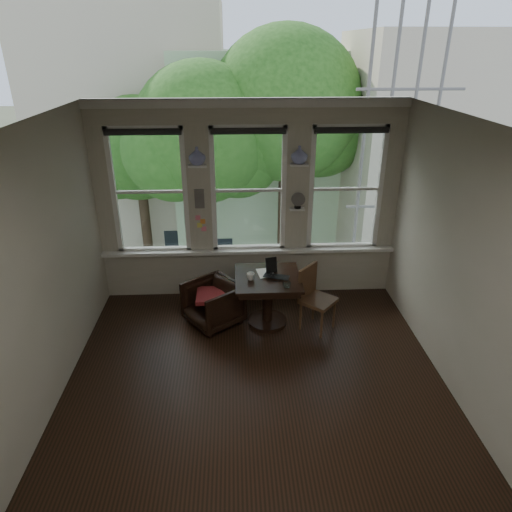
{
  "coord_description": "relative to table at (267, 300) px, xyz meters",
  "views": [
    {
      "loc": [
        -0.21,
        -4.29,
        3.67
      ],
      "look_at": [
        0.04,
        0.9,
        1.25
      ],
      "focal_mm": 32.0,
      "sensor_mm": 36.0,
      "label": 1
    }
  ],
  "objects": [
    {
      "name": "ground",
      "position": [
        -0.23,
        -1.27,
        -0.38
      ],
      "size": [
        4.5,
        4.5,
        0.0
      ],
      "primitive_type": "plane",
      "color": "black",
      "rests_on": "ground"
    },
    {
      "name": "ceiling",
      "position": [
        -0.23,
        -1.27,
        2.62
      ],
      "size": [
        4.5,
        4.5,
        0.0
      ],
      "primitive_type": "plane",
      "rotation": [
        3.14,
        0.0,
        0.0
      ],
      "color": "silver",
      "rests_on": "ground"
    },
    {
      "name": "wall_back",
      "position": [
        -0.23,
        0.98,
        1.12
      ],
      "size": [
        4.5,
        0.0,
        4.5
      ],
      "primitive_type": "plane",
      "rotation": [
        1.57,
        0.0,
        0.0
      ],
      "color": "beige",
      "rests_on": "ground"
    },
    {
      "name": "wall_front",
      "position": [
        -0.23,
        -3.52,
        1.12
      ],
      "size": [
        4.5,
        0.0,
        4.5
      ],
      "primitive_type": "plane",
      "rotation": [
        -1.57,
        0.0,
        0.0
      ],
      "color": "beige",
      "rests_on": "ground"
    },
    {
      "name": "wall_left",
      "position": [
        -2.48,
        -1.27,
        1.12
      ],
      "size": [
        0.0,
        4.5,
        4.5
      ],
      "primitive_type": "plane",
      "rotation": [
        1.57,
        0.0,
        1.57
      ],
      "color": "beige",
      "rests_on": "ground"
    },
    {
      "name": "wall_right",
      "position": [
        2.02,
        -1.27,
        1.12
      ],
      "size": [
        0.0,
        4.5,
        4.5
      ],
      "primitive_type": "plane",
      "rotation": [
        1.57,
        0.0,
        -1.57
      ],
      "color": "beige",
      "rests_on": "ground"
    },
    {
      "name": "window_left",
      "position": [
        -1.68,
        0.98,
        1.32
      ],
      "size": [
        1.1,
        0.12,
        1.9
      ],
      "primitive_type": null,
      "color": "white",
      "rests_on": "ground"
    },
    {
      "name": "window_center",
      "position": [
        -0.23,
        0.98,
        1.32
      ],
      "size": [
        1.1,
        0.12,
        1.9
      ],
      "primitive_type": null,
      "color": "white",
      "rests_on": "ground"
    },
    {
      "name": "window_right",
      "position": [
        1.22,
        0.98,
        1.32
      ],
      "size": [
        1.1,
        0.12,
        1.9
      ],
      "primitive_type": null,
      "color": "white",
      "rests_on": "ground"
    },
    {
      "name": "shelf_left",
      "position": [
        -0.95,
        0.88,
        1.73
      ],
      "size": [
        0.26,
        0.16,
        0.03
      ],
      "primitive_type": "cube",
      "color": "white",
      "rests_on": "ground"
    },
    {
      "name": "shelf_right",
      "position": [
        0.5,
        0.88,
        1.73
      ],
      "size": [
        0.26,
        0.16,
        0.03
      ],
      "primitive_type": "cube",
      "color": "white",
      "rests_on": "ground"
    },
    {
      "name": "intercom",
      "position": [
        -0.95,
        0.91,
        1.23
      ],
      "size": [
        0.14,
        0.06,
        0.28
      ],
      "primitive_type": "cube",
      "color": "#59544F",
      "rests_on": "ground"
    },
    {
      "name": "sticky_notes",
      "position": [
        -0.95,
        0.91,
        0.88
      ],
      "size": [
        0.16,
        0.01,
        0.24
      ],
      "primitive_type": null,
      "color": "pink",
      "rests_on": "ground"
    },
    {
      "name": "desk_fan",
      "position": [
        0.5,
        0.86,
        1.16
      ],
      "size": [
        0.2,
        0.2,
        0.24
      ],
      "primitive_type": null,
      "color": "#59544F",
      "rests_on": "ground"
    },
    {
      "name": "vase_left",
      "position": [
        -0.95,
        0.88,
        1.86
      ],
      "size": [
        0.24,
        0.24,
        0.25
      ],
      "primitive_type": "imported",
      "color": "white",
      "rests_on": "shelf_left"
    },
    {
      "name": "vase_right",
      "position": [
        0.5,
        0.88,
        1.86
      ],
      "size": [
        0.24,
        0.24,
        0.25
      ],
      "primitive_type": "imported",
      "color": "white",
      "rests_on": "shelf_right"
    },
    {
      "name": "table",
      "position": [
        0.0,
        0.0,
        0.0
      ],
      "size": [
        0.9,
        0.9,
        0.75
      ],
      "primitive_type": null,
      "color": "black",
      "rests_on": "ground"
    },
    {
      "name": "armchair_left",
      "position": [
        -0.77,
        0.04,
        -0.06
      ],
      "size": [
        0.97,
        0.96,
        0.64
      ],
      "primitive_type": "imported",
      "rotation": [
        0.0,
        0.0,
        -0.92
      ],
      "color": "black",
      "rests_on": "ground"
    },
    {
      "name": "cushion_red",
      "position": [
        -0.77,
        0.04,
        0.08
      ],
      "size": [
        0.45,
        0.45,
        0.06
      ],
      "primitive_type": "cube",
      "color": "maroon",
      "rests_on": "armchair_left"
    },
    {
      "name": "side_chair_right",
      "position": [
        0.69,
        -0.17,
        0.09
      ],
      "size": [
        0.59,
        0.59,
        0.92
      ],
      "primitive_type": null,
      "rotation": [
        0.0,
        0.0,
        0.85
      ],
      "color": "#452818",
      "rests_on": "ground"
    },
    {
      "name": "laptop",
      "position": [
        0.1,
        -0.09,
        0.39
      ],
      "size": [
        0.41,
        0.33,
        0.03
      ],
      "primitive_type": "imported",
      "rotation": [
        0.0,
        0.0,
        -0.33
      ],
      "color": "black",
      "rests_on": "table"
    },
    {
      "name": "mug",
      "position": [
        -0.24,
        -0.07,
        0.42
      ],
      "size": [
        0.12,
        0.12,
        0.1
      ],
      "primitive_type": "imported",
      "rotation": [
        0.0,
        0.0,
        -0.17
      ],
      "color": "white",
      "rests_on": "table"
    },
    {
      "name": "drinking_glass",
      "position": [
        0.23,
        -0.32,
        0.42
      ],
      "size": [
        0.13,
        0.13,
        0.09
      ],
      "primitive_type": "imported",
      "rotation": [
        0.0,
        0.0,
        0.26
      ],
      "color": "white",
      "rests_on": "table"
    },
    {
      "name": "tablet",
      "position": [
        0.06,
        0.14,
        0.48
      ],
      "size": [
        0.17,
        0.11,
        0.22
      ],
      "primitive_type": "cube",
      "rotation": [
        -0.26,
        0.0,
        0.22
      ],
      "color": "black",
      "rests_on": "table"
    },
    {
      "name": "papers",
      "position": [
        -0.02,
        0.11,
        0.38
      ],
      "size": [
        0.27,
        0.33,
        0.0
      ],
      "primitive_type": "cube",
      "rotation": [
        0.0,
        0.0,
        0.17
      ],
      "color": "silver",
      "rests_on": "table"
    }
  ]
}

